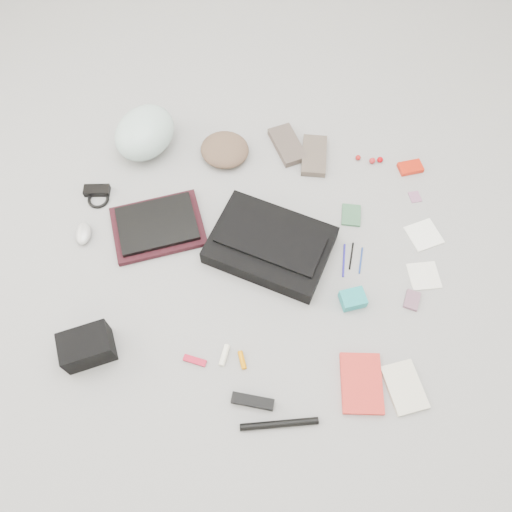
# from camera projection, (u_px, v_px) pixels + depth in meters

# --- Properties ---
(ground_plane) EXTENTS (4.00, 4.00, 0.00)m
(ground_plane) POSITION_uv_depth(u_px,v_px,m) (256.00, 262.00, 2.02)
(ground_plane) COLOR gray
(messenger_bag) EXTENTS (0.55, 0.46, 0.08)m
(messenger_bag) POSITION_uv_depth(u_px,v_px,m) (270.00, 245.00, 2.01)
(messenger_bag) COLOR black
(messenger_bag) RESTS_ON ground_plane
(bag_flap) EXTENTS (0.45, 0.31, 0.01)m
(bag_flap) POSITION_uv_depth(u_px,v_px,m) (271.00, 240.00, 1.97)
(bag_flap) COLOR black
(bag_flap) RESTS_ON messenger_bag
(laptop_sleeve) EXTENTS (0.44, 0.39, 0.03)m
(laptop_sleeve) POSITION_uv_depth(u_px,v_px,m) (158.00, 227.00, 2.08)
(laptop_sleeve) COLOR black
(laptop_sleeve) RESTS_ON ground_plane
(laptop) EXTENTS (0.38, 0.33, 0.02)m
(laptop) POSITION_uv_depth(u_px,v_px,m) (157.00, 224.00, 2.06)
(laptop) COLOR black
(laptop) RESTS_ON laptop_sleeve
(bike_helmet) EXTENTS (0.34, 0.37, 0.18)m
(bike_helmet) POSITION_uv_depth(u_px,v_px,m) (145.00, 133.00, 2.22)
(bike_helmet) COLOR silver
(bike_helmet) RESTS_ON ground_plane
(beanie) EXTENTS (0.27, 0.26, 0.08)m
(beanie) POSITION_uv_depth(u_px,v_px,m) (225.00, 150.00, 2.24)
(beanie) COLOR brown
(beanie) RESTS_ON ground_plane
(mitten_left) EXTENTS (0.20, 0.24, 0.03)m
(mitten_left) POSITION_uv_depth(u_px,v_px,m) (287.00, 145.00, 2.28)
(mitten_left) COLOR #52453F
(mitten_left) RESTS_ON ground_plane
(mitten_right) EXTENTS (0.11, 0.22, 0.03)m
(mitten_right) POSITION_uv_depth(u_px,v_px,m) (314.00, 156.00, 2.25)
(mitten_right) COLOR brown
(mitten_right) RESTS_ON ground_plane
(power_brick) EXTENTS (0.11, 0.06, 0.03)m
(power_brick) POSITION_uv_depth(u_px,v_px,m) (97.00, 190.00, 2.16)
(power_brick) COLOR black
(power_brick) RESTS_ON ground_plane
(cable_coil) EXTENTS (0.10, 0.10, 0.01)m
(cable_coil) POSITION_uv_depth(u_px,v_px,m) (98.00, 199.00, 2.15)
(cable_coil) COLOR black
(cable_coil) RESTS_ON ground_plane
(mouse) EXTENTS (0.08, 0.12, 0.04)m
(mouse) POSITION_uv_depth(u_px,v_px,m) (83.00, 233.00, 2.06)
(mouse) COLOR #AEAEAF
(mouse) RESTS_ON ground_plane
(camera_bag) EXTENTS (0.21, 0.19, 0.12)m
(camera_bag) POSITION_uv_depth(u_px,v_px,m) (87.00, 347.00, 1.79)
(camera_bag) COLOR black
(camera_bag) RESTS_ON ground_plane
(multitool) EXTENTS (0.09, 0.04, 0.01)m
(multitool) POSITION_uv_depth(u_px,v_px,m) (195.00, 360.00, 1.82)
(multitool) COLOR #AB0E27
(multitool) RESTS_ON ground_plane
(toiletry_tube_white) EXTENTS (0.03, 0.08, 0.02)m
(toiletry_tube_white) POSITION_uv_depth(u_px,v_px,m) (224.00, 355.00, 1.83)
(toiletry_tube_white) COLOR white
(toiletry_tube_white) RESTS_ON ground_plane
(toiletry_tube_orange) EXTENTS (0.04, 0.07, 0.02)m
(toiletry_tube_orange) POSITION_uv_depth(u_px,v_px,m) (242.00, 360.00, 1.82)
(toiletry_tube_orange) COLOR orange
(toiletry_tube_orange) RESTS_ON ground_plane
(u_lock) EXTENTS (0.15, 0.05, 0.03)m
(u_lock) POSITION_uv_depth(u_px,v_px,m) (253.00, 401.00, 1.74)
(u_lock) COLOR black
(u_lock) RESTS_ON ground_plane
(bike_pump) EXTENTS (0.27, 0.07, 0.03)m
(bike_pump) POSITION_uv_depth(u_px,v_px,m) (279.00, 424.00, 1.71)
(bike_pump) COLOR black
(bike_pump) RESTS_ON ground_plane
(book_red) EXTENTS (0.16, 0.23, 0.02)m
(book_red) POSITION_uv_depth(u_px,v_px,m) (361.00, 383.00, 1.78)
(book_red) COLOR red
(book_red) RESTS_ON ground_plane
(book_white) EXTENTS (0.17, 0.21, 0.02)m
(book_white) POSITION_uv_depth(u_px,v_px,m) (404.00, 387.00, 1.77)
(book_white) COLOR beige
(book_white) RESTS_ON ground_plane
(notepad) EXTENTS (0.08, 0.11, 0.01)m
(notepad) POSITION_uv_depth(u_px,v_px,m) (351.00, 215.00, 2.12)
(notepad) COLOR #335E40
(notepad) RESTS_ON ground_plane
(pen_blue) EXTENTS (0.01, 0.15, 0.01)m
(pen_blue) POSITION_uv_depth(u_px,v_px,m) (344.00, 260.00, 2.02)
(pen_blue) COLOR #251D9B
(pen_blue) RESTS_ON ground_plane
(pen_black) EXTENTS (0.02, 0.12, 0.01)m
(pen_black) POSITION_uv_depth(u_px,v_px,m) (351.00, 256.00, 2.03)
(pen_black) COLOR black
(pen_black) RESTS_ON ground_plane
(pen_navy) EXTENTS (0.02, 0.12, 0.01)m
(pen_navy) POSITION_uv_depth(u_px,v_px,m) (361.00, 260.00, 2.02)
(pen_navy) COLOR navy
(pen_navy) RESTS_ON ground_plane
(accordion_wallet) EXTENTS (0.11, 0.10, 0.05)m
(accordion_wallet) POSITION_uv_depth(u_px,v_px,m) (353.00, 299.00, 1.92)
(accordion_wallet) COLOR teal
(accordion_wallet) RESTS_ON ground_plane
(card_deck) EXTENTS (0.07, 0.09, 0.01)m
(card_deck) POSITION_uv_depth(u_px,v_px,m) (412.00, 300.00, 1.93)
(card_deck) COLOR #84586E
(card_deck) RESTS_ON ground_plane
(napkin_top) EXTENTS (0.17, 0.17, 0.01)m
(napkin_top) POSITION_uv_depth(u_px,v_px,m) (424.00, 235.00, 2.07)
(napkin_top) COLOR white
(napkin_top) RESTS_ON ground_plane
(napkin_bottom) EXTENTS (0.14, 0.14, 0.01)m
(napkin_bottom) POSITION_uv_depth(u_px,v_px,m) (424.00, 276.00, 1.99)
(napkin_bottom) COLOR white
(napkin_bottom) RESTS_ON ground_plane
(lollipop_a) EXTENTS (0.03, 0.03, 0.02)m
(lollipop_a) POSITION_uv_depth(u_px,v_px,m) (358.00, 158.00, 2.25)
(lollipop_a) COLOR #A81513
(lollipop_a) RESTS_ON ground_plane
(lollipop_b) EXTENTS (0.03, 0.03, 0.03)m
(lollipop_b) POSITION_uv_depth(u_px,v_px,m) (372.00, 161.00, 2.24)
(lollipop_b) COLOR #A91E22
(lollipop_b) RESTS_ON ground_plane
(lollipop_c) EXTENTS (0.03, 0.03, 0.03)m
(lollipop_c) POSITION_uv_depth(u_px,v_px,m) (380.00, 160.00, 2.25)
(lollipop_c) COLOR #A80007
(lollipop_c) RESTS_ON ground_plane
(altoids_tin) EXTENTS (0.12, 0.10, 0.02)m
(altoids_tin) POSITION_uv_depth(u_px,v_px,m) (410.00, 167.00, 2.23)
(altoids_tin) COLOR red
(altoids_tin) RESTS_ON ground_plane
(stamp_sheet) EXTENTS (0.06, 0.07, 0.00)m
(stamp_sheet) POSITION_uv_depth(u_px,v_px,m) (415.00, 197.00, 2.16)
(stamp_sheet) COLOR #A1658C
(stamp_sheet) RESTS_ON ground_plane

